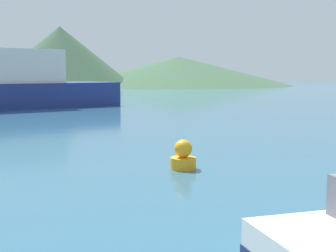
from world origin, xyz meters
TOP-DOWN VIEW (x-y plane):
  - buoy_marker at (0.02, 12.02)m, footprint 0.85×0.85m
  - hill_east at (13.32, 94.03)m, footprint 30.23×30.23m
  - hill_far_east at (40.98, 96.18)m, footprint 51.71×51.71m

SIDE VIEW (x-z plane):
  - buoy_marker at x=0.02m, z-range -0.09..0.89m
  - hill_far_east at x=40.98m, z-range 0.00..6.56m
  - hill_east at x=13.32m, z-range 0.00..12.19m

